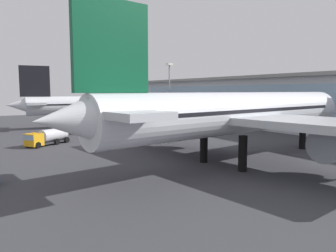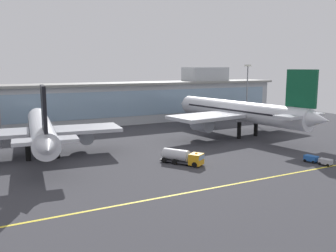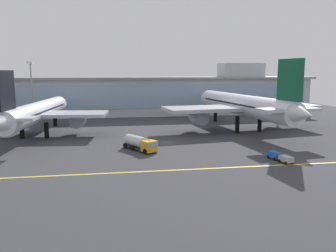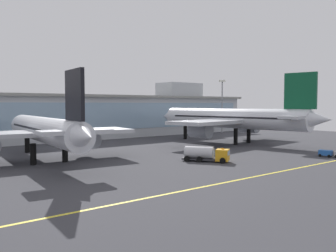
% 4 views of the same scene
% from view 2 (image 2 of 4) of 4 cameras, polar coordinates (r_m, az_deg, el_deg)
% --- Properties ---
extents(ground_plane, '(180.00, 180.00, 0.00)m').
position_cam_2_polar(ground_plane, '(83.57, 3.91, -4.30)').
color(ground_plane, '#38383D').
extents(taxiway_centreline_stripe, '(144.00, 0.50, 0.01)m').
position_cam_2_polar(taxiway_centreline_stripe, '(66.54, 13.98, -8.12)').
color(taxiway_centreline_stripe, yellow).
rests_on(taxiway_centreline_stripe, ground).
extents(terminal_building, '(128.82, 14.00, 19.32)m').
position_cam_2_polar(terminal_building, '(128.24, -7.39, 3.79)').
color(terminal_building, '#ADB2B7').
rests_on(terminal_building, ground).
extents(airliner_near_left, '(35.26, 48.78, 16.44)m').
position_cam_2_polar(airliner_near_left, '(84.23, -19.22, -0.53)').
color(airliner_near_left, black).
rests_on(airliner_near_left, ground).
extents(airliner_near_right, '(44.82, 55.08, 18.93)m').
position_cam_2_polar(airliner_near_right, '(105.98, 11.12, 2.23)').
color(airliner_near_right, black).
rests_on(airliner_near_right, ground).
extents(fuel_tanker_truck, '(6.85, 8.96, 2.90)m').
position_cam_2_polar(fuel_tanker_truck, '(74.23, 2.38, -4.83)').
color(fuel_tanker_truck, black).
rests_on(fuel_tanker_truck, ground).
extents(baggage_tug_near, '(2.82, 5.79, 1.40)m').
position_cam_2_polar(baggage_tug_near, '(80.67, 22.33, -4.91)').
color(baggage_tug_near, black).
rests_on(baggage_tug_near, ground).
extents(apron_light_mast_centre, '(1.80, 1.80, 20.35)m').
position_cam_2_polar(apron_light_mast_centre, '(142.30, 12.29, 6.65)').
color(apron_light_mast_centre, gray).
rests_on(apron_light_mast_centre, ground).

